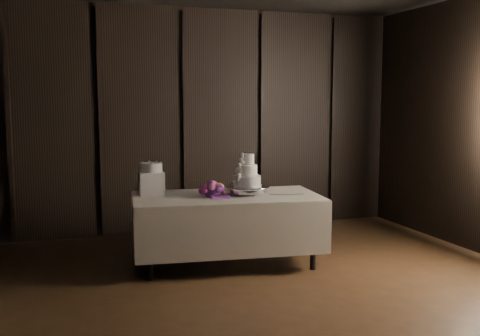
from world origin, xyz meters
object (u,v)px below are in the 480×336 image
display_table (227,227)px  small_cake (151,167)px  bouquet (212,190)px  box_pedestal (151,183)px  cake_stand (247,190)px  wedding_cake (246,174)px

display_table → small_cake: small_cake is taller
bouquet → small_cake: 0.71m
box_pedestal → small_cake: (0.00, 0.00, 0.17)m
small_cake → bouquet: bearing=-27.8°
display_table → bouquet: bouquet is taller
cake_stand → wedding_cake: bearing=-150.3°
display_table → wedding_cake: size_ratio=5.96×
cake_stand → bouquet: bearing=-175.1°
wedding_cake → small_cake: bearing=148.8°
box_pedestal → wedding_cake: bearing=-16.8°
display_table → wedding_cake: (0.21, -0.02, 0.57)m
cake_stand → box_pedestal: bearing=164.4°
display_table → bouquet: 0.45m
bouquet → box_pedestal: box_pedestal is taller
display_table → bouquet: bearing=-161.0°
wedding_cake → small_cake: size_ratio=1.44×
display_table → cake_stand: bearing=4.7°
bouquet → cake_stand: bearing=4.9°
display_table → small_cake: bearing=166.2°
cake_stand → bouquet: bouquet is taller
cake_stand → box_pedestal: 1.04m
bouquet → small_cake: bearing=152.2°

